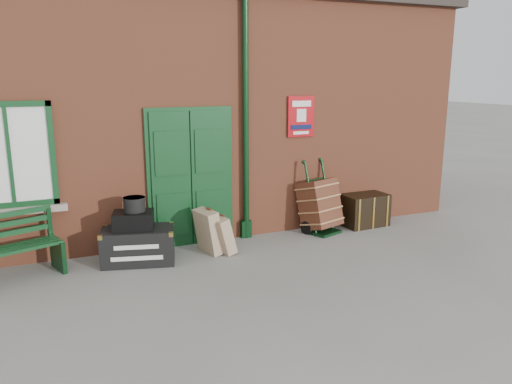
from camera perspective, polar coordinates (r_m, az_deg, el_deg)
ground at (r=7.23m, az=-1.74°, el=-9.08°), size 80.00×80.00×0.00m
station_building at (r=10.05m, az=-9.15°, el=9.68°), size 10.30×4.30×4.36m
houdini_trunk at (r=7.69m, az=-13.30°, el=-5.97°), size 1.16×0.82×0.53m
strongbox at (r=7.57m, az=-13.83°, el=-3.18°), size 0.67×0.55×0.26m
hatbox at (r=7.54m, az=-13.74°, el=-1.37°), size 0.38×0.38×0.21m
suitcase_back at (r=7.89m, az=-5.46°, el=-4.50°), size 0.41×0.55×0.71m
suitcase_front at (r=7.86m, az=-3.98°, el=-4.89°), size 0.42×0.51×0.61m
porter_trolley at (r=8.96m, az=7.28°, el=-1.50°), size 0.79×0.82×1.27m
dark_trunk at (r=9.54m, az=12.27°, el=-1.99°), size 0.85×0.58×0.60m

